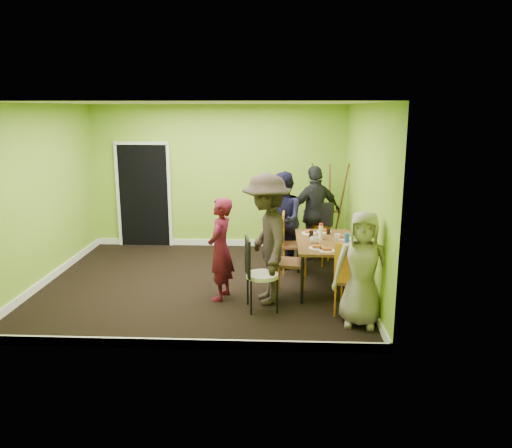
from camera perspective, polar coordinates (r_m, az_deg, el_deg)
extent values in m
plane|color=black|center=(8.08, -6.05, -6.70)|extent=(5.00, 5.00, 0.00)
cube|color=#85B22D|center=(9.92, -4.32, 5.39)|extent=(5.00, 0.04, 2.80)
cube|color=#85B22D|center=(5.55, -9.82, -0.91)|extent=(5.00, 0.04, 2.80)
cube|color=#85B22D|center=(8.47, -23.28, 3.03)|extent=(0.04, 4.50, 2.80)
cube|color=#85B22D|center=(7.74, 12.35, 2.94)|extent=(0.04, 4.50, 2.80)
cube|color=white|center=(7.60, -6.57, 13.58)|extent=(5.00, 4.50, 0.04)
cube|color=black|center=(10.24, -12.68, 3.20)|extent=(1.00, 0.05, 2.04)
cube|color=white|center=(10.00, 3.18, -0.35)|extent=(0.50, 0.04, 0.55)
cylinder|color=black|center=(7.13, 5.30, -6.39)|extent=(0.04, 0.04, 0.71)
cylinder|color=black|center=(7.21, 11.54, -6.38)|extent=(0.04, 0.04, 0.71)
cylinder|color=black|center=(8.44, 4.88, -3.26)|extent=(0.04, 0.04, 0.71)
cylinder|color=black|center=(8.51, 10.14, -3.29)|extent=(0.04, 0.04, 0.71)
cube|color=brown|center=(7.70, 8.03, -2.05)|extent=(0.90, 1.50, 0.04)
cylinder|color=orange|center=(8.65, 3.28, -3.61)|extent=(0.03, 0.03, 0.48)
cylinder|color=orange|center=(8.31, 3.20, -4.33)|extent=(0.03, 0.03, 0.48)
cylinder|color=orange|center=(8.65, 5.68, -3.66)|extent=(0.03, 0.03, 0.48)
cylinder|color=orange|center=(8.30, 5.70, -4.38)|extent=(0.03, 0.03, 0.48)
cube|color=brown|center=(8.41, 4.49, -2.43)|extent=(0.44, 0.44, 0.04)
cube|color=orange|center=(8.34, 3.14, -0.50)|extent=(0.05, 0.41, 0.53)
cylinder|color=orange|center=(7.65, 2.64, -5.75)|extent=(0.03, 0.03, 0.51)
cylinder|color=orange|center=(7.30, 2.26, -6.71)|extent=(0.03, 0.03, 0.51)
cylinder|color=orange|center=(7.62, 5.51, -5.89)|extent=(0.03, 0.03, 0.51)
cylinder|color=orange|center=(7.26, 5.28, -6.86)|extent=(0.03, 0.03, 0.51)
cube|color=brown|center=(7.37, 3.95, -4.44)|extent=(0.50, 0.50, 0.05)
cube|color=orange|center=(7.31, 2.32, -2.08)|extent=(0.09, 0.43, 0.56)
cylinder|color=orange|center=(9.14, 8.27, -2.83)|extent=(0.03, 0.03, 0.47)
cylinder|color=orange|center=(9.24, 6.14, -2.59)|extent=(0.03, 0.03, 0.47)
cylinder|color=orange|center=(8.81, 7.61, -3.42)|extent=(0.03, 0.03, 0.47)
cylinder|color=orange|center=(8.92, 5.41, -3.16)|extent=(0.03, 0.03, 0.47)
cube|color=brown|center=(8.96, 6.90, -1.54)|extent=(0.55, 0.55, 0.04)
cube|color=orange|center=(9.08, 7.33, 0.48)|extent=(0.38, 0.18, 0.53)
cylinder|color=orange|center=(6.80, 9.03, -8.53)|extent=(0.03, 0.03, 0.48)
cylinder|color=orange|center=(6.73, 12.03, -8.90)|extent=(0.03, 0.03, 0.48)
cylinder|color=orange|center=(7.12, 9.77, -7.53)|extent=(0.03, 0.03, 0.48)
cylinder|color=orange|center=(7.06, 12.63, -7.87)|extent=(0.03, 0.03, 0.48)
cube|color=brown|center=(6.84, 10.95, -6.34)|extent=(0.55, 0.55, 0.04)
cube|color=orange|center=(6.57, 10.67, -4.54)|extent=(0.39, 0.17, 0.53)
cylinder|color=black|center=(7.11, -0.96, -7.39)|extent=(0.03, 0.03, 0.47)
cylinder|color=black|center=(6.78, -0.56, -8.44)|extent=(0.03, 0.03, 0.47)
cylinder|color=black|center=(7.16, 1.91, -7.25)|extent=(0.03, 0.03, 0.47)
cylinder|color=black|center=(6.83, 2.44, -8.28)|extent=(0.03, 0.03, 0.47)
cylinder|color=white|center=(6.88, 0.71, -5.91)|extent=(0.44, 0.44, 0.05)
cube|color=black|center=(6.77, -0.96, -3.80)|extent=(0.11, 0.40, 0.53)
cylinder|color=brown|center=(9.55, 6.90, 1.81)|extent=(0.25, 0.41, 1.75)
cylinder|color=brown|center=(9.60, 9.58, 1.78)|extent=(0.25, 0.41, 1.75)
cylinder|color=brown|center=(9.32, 8.39, 1.49)|extent=(0.04, 0.40, 1.71)
cube|color=brown|center=(9.53, 8.26, 1.43)|extent=(0.47, 0.04, 0.04)
cylinder|color=white|center=(8.10, 6.08, -1.05)|extent=(0.23, 0.23, 0.01)
cylinder|color=white|center=(7.26, 6.97, -2.74)|extent=(0.24, 0.24, 0.01)
cylinder|color=white|center=(8.21, 7.78, -0.89)|extent=(0.24, 0.24, 0.01)
cylinder|color=white|center=(7.15, 8.09, -3.03)|extent=(0.23, 0.23, 0.01)
cylinder|color=white|center=(7.85, 10.04, -1.62)|extent=(0.25, 0.25, 0.01)
cylinder|color=white|center=(7.46, 10.17, -2.41)|extent=(0.24, 0.24, 0.01)
cylinder|color=white|center=(7.75, 7.42, -0.94)|extent=(0.06, 0.06, 0.22)
cylinder|color=#1855B4|center=(7.44, 10.34, -1.77)|extent=(0.07, 0.07, 0.19)
cylinder|color=orange|center=(7.80, 7.52, -1.35)|extent=(0.03, 0.03, 0.09)
cylinder|color=black|center=(7.88, 6.33, -1.13)|extent=(0.07, 0.07, 0.10)
cylinder|color=black|center=(8.09, 8.27, -0.83)|extent=(0.06, 0.06, 0.09)
cylinder|color=black|center=(7.26, 9.54, -2.52)|extent=(0.06, 0.06, 0.08)
imported|color=white|center=(7.49, 6.71, -1.87)|extent=(0.13, 0.13, 0.10)
imported|color=white|center=(7.80, 9.26, -1.44)|extent=(0.09, 0.09, 0.08)
imported|color=#570E23|center=(7.20, -4.07, -2.87)|extent=(0.47, 0.61, 1.50)
imported|color=black|center=(8.62, 3.01, 0.43)|extent=(0.77, 0.92, 1.67)
imported|color=#2C221D|center=(7.02, 1.24, -1.72)|extent=(0.93, 1.32, 1.86)
imported|color=black|center=(9.15, 6.78, 1.26)|extent=(1.09, 0.80, 1.72)
imported|color=gray|center=(6.46, 12.05, -5.05)|extent=(0.81, 0.61, 1.49)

